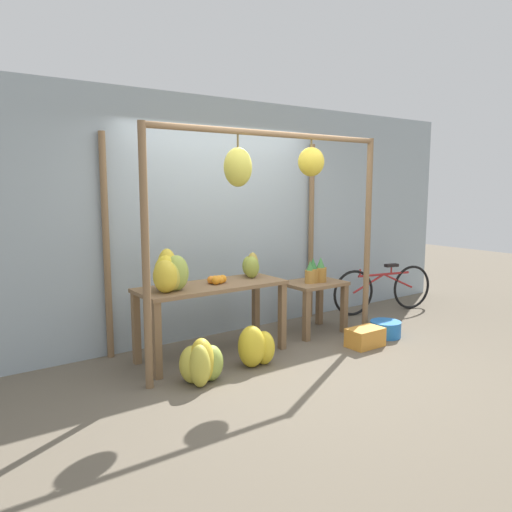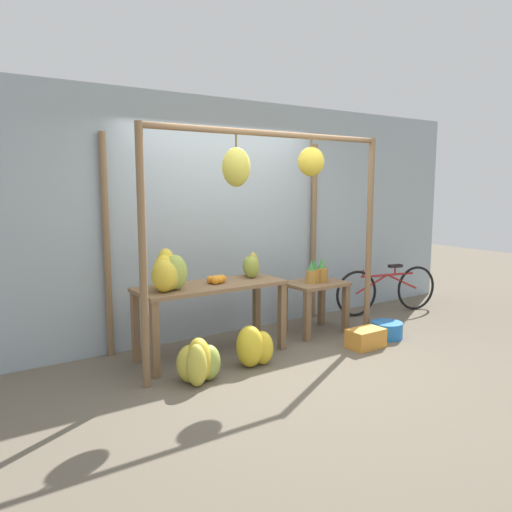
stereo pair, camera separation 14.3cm
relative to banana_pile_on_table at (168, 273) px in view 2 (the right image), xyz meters
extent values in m
plane|color=#665B4C|center=(1.01, -0.62, -0.95)|extent=(20.00, 20.00, 0.00)
cube|color=#99A8B2|center=(1.01, 0.73, 0.45)|extent=(8.00, 0.08, 2.80)
cylinder|color=brown|center=(-0.39, -0.36, 0.22)|extent=(0.07, 0.07, 2.33)
cylinder|color=brown|center=(2.41, -0.36, 0.22)|extent=(0.07, 0.07, 2.33)
cylinder|color=brown|center=(-0.39, 0.64, 0.22)|extent=(0.07, 0.07, 2.33)
cylinder|color=brown|center=(2.41, 0.64, 0.22)|extent=(0.07, 0.07, 2.33)
cylinder|color=brown|center=(1.01, -0.36, 1.35)|extent=(2.80, 0.06, 0.06)
cylinder|color=brown|center=(0.57, -0.36, 1.26)|extent=(0.02, 0.02, 0.12)
ellipsoid|color=gold|center=(0.57, -0.36, 1.02)|extent=(0.28, 0.25, 0.37)
cylinder|color=brown|center=(1.50, -0.36, 1.28)|extent=(0.02, 0.02, 0.08)
ellipsoid|color=gold|center=(1.50, -0.36, 1.09)|extent=(0.29, 0.26, 0.31)
cube|color=brown|center=(0.50, 0.04, -0.19)|extent=(1.58, 0.60, 0.04)
cube|color=brown|center=(-0.24, -0.21, -0.58)|extent=(0.07, 0.07, 0.73)
cube|color=brown|center=(1.25, -0.21, -0.58)|extent=(0.07, 0.07, 0.73)
cube|color=brown|center=(-0.24, 0.29, -0.58)|extent=(0.07, 0.07, 0.73)
cube|color=brown|center=(1.25, 0.29, -0.58)|extent=(0.07, 0.07, 0.73)
cube|color=brown|center=(1.96, 0.07, -0.34)|extent=(0.71, 0.54, 0.04)
cube|color=brown|center=(1.65, -0.15, -0.65)|extent=(0.07, 0.07, 0.59)
cube|color=brown|center=(2.26, -0.15, -0.65)|extent=(0.07, 0.07, 0.59)
cube|color=brown|center=(1.65, 0.29, -0.65)|extent=(0.07, 0.07, 0.59)
cube|color=brown|center=(2.26, 0.29, -0.65)|extent=(0.07, 0.07, 0.59)
ellipsoid|color=#9EB247|center=(0.07, -0.02, 0.00)|extent=(0.29, 0.28, 0.35)
ellipsoid|color=gold|center=(0.03, 0.09, 0.03)|extent=(0.29, 0.29, 0.40)
ellipsoid|color=yellow|center=(-0.03, 0.02, 0.00)|extent=(0.30, 0.31, 0.35)
ellipsoid|color=gold|center=(-0.07, -0.06, -0.01)|extent=(0.26, 0.28, 0.32)
ellipsoid|color=gold|center=(0.00, -0.03, -0.02)|extent=(0.34, 0.34, 0.30)
sphere|color=orange|center=(0.54, 0.05, -0.13)|extent=(0.08, 0.08, 0.08)
sphere|color=orange|center=(0.59, 0.06, -0.13)|extent=(0.08, 0.08, 0.08)
sphere|color=orange|center=(0.51, 0.07, -0.13)|extent=(0.08, 0.08, 0.08)
sphere|color=orange|center=(0.55, 0.04, -0.13)|extent=(0.08, 0.08, 0.08)
sphere|color=orange|center=(0.59, 0.01, -0.13)|extent=(0.08, 0.08, 0.08)
sphere|color=orange|center=(0.53, 0.00, -0.13)|extent=(0.09, 0.09, 0.09)
sphere|color=orange|center=(0.58, 0.11, -0.13)|extent=(0.07, 0.07, 0.07)
sphere|color=orange|center=(0.63, 0.04, -0.13)|extent=(0.09, 0.09, 0.09)
cylinder|color=#A3702D|center=(2.02, 0.02, -0.23)|extent=(0.14, 0.14, 0.18)
cone|color=#428442|center=(2.02, 0.02, -0.07)|extent=(0.10, 0.10, 0.13)
cylinder|color=olive|center=(1.89, 0.05, -0.24)|extent=(0.12, 0.12, 0.15)
cone|color=#428442|center=(1.89, 0.05, -0.12)|extent=(0.08, 0.08, 0.09)
cylinder|color=#A3702D|center=(1.91, 0.04, -0.23)|extent=(0.15, 0.15, 0.17)
cone|color=#337538|center=(1.91, 0.04, -0.08)|extent=(0.10, 0.10, 0.13)
cylinder|color=#B27F38|center=(1.86, 0.04, -0.24)|extent=(0.13, 0.13, 0.16)
cone|color=#428442|center=(1.86, 0.04, -0.10)|extent=(0.09, 0.09, 0.12)
ellipsoid|color=#9EB247|center=(0.15, -0.53, -0.78)|extent=(0.29, 0.27, 0.34)
ellipsoid|color=gold|center=(0.06, -0.51, -0.75)|extent=(0.29, 0.27, 0.39)
ellipsoid|color=gold|center=(-0.02, -0.49, -0.77)|extent=(0.32, 0.33, 0.35)
ellipsoid|color=gold|center=(-0.01, -0.61, -0.75)|extent=(0.23, 0.24, 0.39)
ellipsoid|color=gold|center=(0.04, -0.55, -0.73)|extent=(0.32, 0.33, 0.43)
ellipsoid|color=yellow|center=(0.80, -0.48, -0.77)|extent=(0.30, 0.30, 0.34)
ellipsoid|color=yellow|center=(0.65, -0.47, -0.73)|extent=(0.36, 0.35, 0.42)
cube|color=orange|center=(2.05, -0.69, -0.84)|extent=(0.41, 0.26, 0.21)
cylinder|color=blue|center=(2.53, -0.58, -0.85)|extent=(0.36, 0.36, 0.19)
torus|color=black|center=(3.91, 0.11, -0.63)|extent=(0.63, 0.17, 0.64)
torus|color=black|center=(2.93, 0.33, -0.63)|extent=(0.63, 0.17, 0.64)
cylinder|color=maroon|center=(3.42, 0.22, -0.40)|extent=(0.84, 0.22, 0.03)
cylinder|color=maroon|center=(3.67, 0.17, -0.51)|extent=(0.51, 0.14, 0.25)
cylinder|color=maroon|center=(3.18, 0.28, -0.51)|extent=(0.51, 0.14, 0.25)
cylinder|color=maroon|center=(3.55, 0.19, -0.35)|extent=(0.02, 0.02, 0.10)
cube|color=black|center=(3.55, 0.19, -0.28)|extent=(0.21, 0.12, 0.04)
cylinder|color=maroon|center=(3.03, 0.31, -0.35)|extent=(0.02, 0.02, 0.10)
ellipsoid|color=#93A33D|center=(1.04, 0.08, -0.05)|extent=(0.22, 0.21, 0.24)
ellipsoid|color=#93A33D|center=(1.10, 0.22, -0.06)|extent=(0.21, 0.19, 0.23)
ellipsoid|color=#B2993D|center=(1.07, 0.11, -0.03)|extent=(0.16, 0.17, 0.28)
camera|label=1|loc=(-2.09, -4.37, 0.85)|focal=35.00mm
camera|label=2|loc=(-1.97, -4.45, 0.85)|focal=35.00mm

